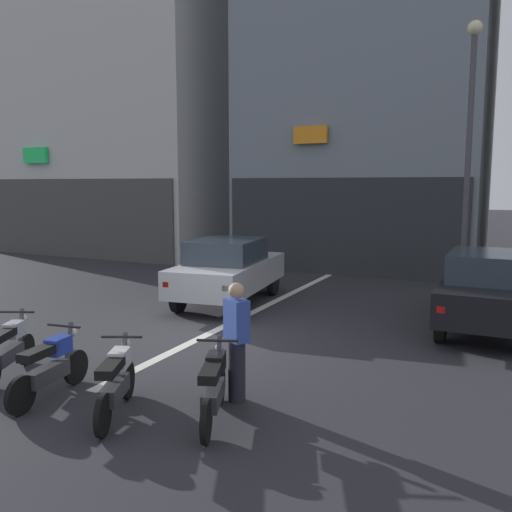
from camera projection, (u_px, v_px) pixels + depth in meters
ground_plane at (200, 338)px, 10.44m from camera, size 120.00×120.00×0.00m
lane_centre_line at (306, 286)px, 15.80m from camera, size 0.20×18.00×0.01m
building_corner_left at (136, 62)px, 25.04m from camera, size 10.67×9.38×17.33m
car_silver_crossing_near at (228, 269)px, 13.40m from camera, size 2.27×4.29×1.64m
car_black_parked_kerbside at (490, 289)px, 10.86m from camera, size 1.78×4.11×1.64m
street_lamp at (469, 136)px, 13.01m from camera, size 0.36×0.36×6.85m
motorcycle_silver_row_leftmost at (9, 348)px, 8.32m from camera, size 0.77×1.55×0.98m
motorcycle_blue_row_left_mid at (50, 366)px, 7.50m from camera, size 0.55×1.66×0.98m
motorcycle_white_row_centre at (116, 381)px, 6.92m from camera, size 0.78×1.55×0.98m
motorcycle_black_row_right_mid at (214, 386)px, 6.76m from camera, size 0.72×1.58×0.98m
person_by_motorcycles at (237, 341)px, 7.34m from camera, size 0.42×0.37×1.67m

